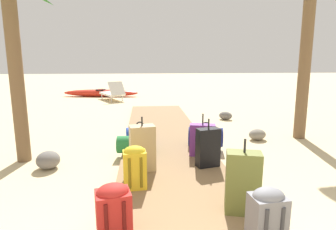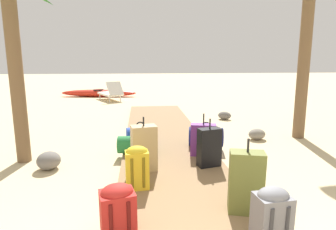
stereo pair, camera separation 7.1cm
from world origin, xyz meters
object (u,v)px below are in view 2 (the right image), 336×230
backpack_grey (272,216)px  suitcase_tan (144,148)px  suitcase_olive (246,182)px  suitcase_black (209,147)px  duffel_bag_blue (140,135)px  duffel_bag_navy (206,137)px  kayak (99,93)px  lounge_chair (111,93)px  duffel_bag_green (137,144)px  backpack_red (118,207)px  suitcase_purple (203,140)px  backpack_yellow (137,166)px

backpack_grey → suitcase_tan: (-1.07, 1.83, 0.05)m
suitcase_olive → backpack_grey: bearing=-89.3°
backpack_grey → suitcase_black: 1.90m
duffel_bag_blue → duffel_bag_navy: 1.27m
kayak → lounge_chair: bearing=-62.3°
duffel_bag_green → suitcase_tan: suitcase_tan is taller
backpack_red → duffel_bag_green: (0.16, 2.27, -0.10)m
suitcase_purple → suitcase_black: size_ratio=0.97×
suitcase_olive → lounge_chair: 9.35m
suitcase_tan → lounge_chair: (-1.27, 7.80, -0.09)m
kayak → backpack_red: bearing=-80.9°
backpack_red → suitcase_purple: bearing=57.8°
backpack_grey → suitcase_purple: size_ratio=0.77×
kayak → duffel_bag_navy: bearing=-68.7°
backpack_red → suitcase_black: size_ratio=0.65×
lounge_chair → kayak: (-0.70, 1.34, -0.16)m
suitcase_purple → kayak: suitcase_purple is taller
suitcase_olive → backpack_grey: suitcase_olive is taller
duffel_bag_navy → kayak: bearing=111.3°
duffel_bag_blue → suitcase_tan: bearing=-87.7°
suitcase_purple → duffel_bag_blue: (-1.07, 0.78, -0.11)m
suitcase_black → duffel_bag_navy: (0.19, 0.99, -0.12)m
suitcase_olive → lounge_chair: suitcase_olive is taller
backpack_grey → duffel_bag_green: backpack_grey is taller
kayak → suitcase_olive: bearing=-73.7°
suitcase_purple → backpack_red: size_ratio=1.51×
duffel_bag_blue → suitcase_purple: bearing=-36.1°
backpack_yellow → duffel_bag_green: (-0.02, 1.36, -0.14)m
suitcase_tan → lounge_chair: size_ratio=0.50×
backpack_red → suitcase_olive: bearing=9.5°
suitcase_purple → duffel_bag_green: (-1.13, 0.23, -0.12)m
suitcase_olive → suitcase_tan: suitcase_olive is taller
suitcase_olive → duffel_bag_blue: (-1.12, 2.59, -0.17)m
suitcase_olive → backpack_red: size_ratio=1.69×
suitcase_olive → suitcase_purple: bearing=91.5°
suitcase_olive → backpack_red: 1.35m
duffel_bag_green → lounge_chair: 7.10m
backpack_yellow → duffel_bag_green: bearing=90.7°
suitcase_olive → duffel_bag_green: 2.37m
suitcase_olive → duffel_bag_blue: suitcase_olive is taller
backpack_red → suitcase_tan: 1.50m
backpack_grey → duffel_bag_blue: 3.37m
backpack_yellow → suitcase_black: bearing=30.4°
backpack_grey → duffel_bag_navy: 2.89m
backpack_yellow → lounge_chair: size_ratio=0.35×
backpack_grey → duffel_bag_green: (-1.18, 2.62, -0.14)m
backpack_yellow → duffel_bag_blue: bearing=88.7°
duffel_bag_green → lounge_chair: size_ratio=0.42×
backpack_yellow → suitcase_purple: bearing=45.6°
duffel_bag_blue → duffel_bag_navy: duffel_bag_navy is taller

